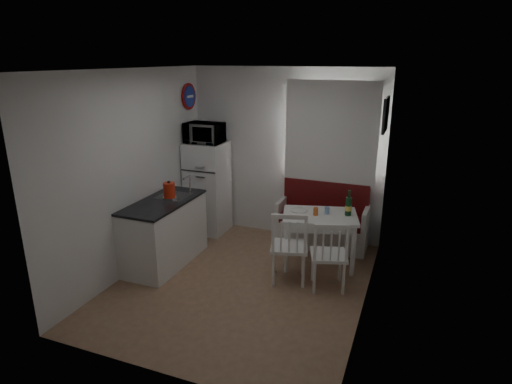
% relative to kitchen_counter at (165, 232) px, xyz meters
% --- Properties ---
extents(floor, '(3.00, 3.50, 0.02)m').
position_rel_kitchen_counter_xyz_m(floor, '(1.20, -0.16, -0.46)').
color(floor, '#8D634B').
rests_on(floor, ground).
extents(ceiling, '(3.00, 3.50, 0.02)m').
position_rel_kitchen_counter_xyz_m(ceiling, '(1.20, -0.16, 2.14)').
color(ceiling, white).
rests_on(ceiling, wall_back).
extents(wall_back, '(3.00, 0.02, 2.60)m').
position_rel_kitchen_counter_xyz_m(wall_back, '(1.20, 1.59, 0.84)').
color(wall_back, white).
rests_on(wall_back, floor).
extents(wall_front, '(3.00, 0.02, 2.60)m').
position_rel_kitchen_counter_xyz_m(wall_front, '(1.20, -1.91, 0.84)').
color(wall_front, white).
rests_on(wall_front, floor).
extents(wall_left, '(0.02, 3.50, 2.60)m').
position_rel_kitchen_counter_xyz_m(wall_left, '(-0.30, -0.16, 0.84)').
color(wall_left, white).
rests_on(wall_left, floor).
extents(wall_right, '(0.02, 3.50, 2.60)m').
position_rel_kitchen_counter_xyz_m(wall_right, '(2.70, -0.16, 0.84)').
color(wall_right, white).
rests_on(wall_right, floor).
extents(window, '(1.22, 0.06, 1.47)m').
position_rel_kitchen_counter_xyz_m(window, '(1.90, 1.56, 1.17)').
color(window, white).
rests_on(window, wall_back).
extents(curtain, '(1.35, 0.02, 1.50)m').
position_rel_kitchen_counter_xyz_m(curtain, '(1.90, 1.49, 1.22)').
color(curtain, white).
rests_on(curtain, wall_back).
extents(kitchen_counter, '(0.62, 1.32, 1.16)m').
position_rel_kitchen_counter_xyz_m(kitchen_counter, '(0.00, 0.00, 0.00)').
color(kitchen_counter, white).
rests_on(kitchen_counter, floor).
extents(wall_sign, '(0.03, 0.40, 0.40)m').
position_rel_kitchen_counter_xyz_m(wall_sign, '(-0.27, 1.29, 1.69)').
color(wall_sign, navy).
rests_on(wall_sign, wall_left).
extents(picture_frame, '(0.04, 0.52, 0.42)m').
position_rel_kitchen_counter_xyz_m(picture_frame, '(2.67, 0.94, 1.59)').
color(picture_frame, black).
rests_on(picture_frame, wall_right).
extents(bench, '(1.34, 0.52, 0.96)m').
position_rel_kitchen_counter_xyz_m(bench, '(1.87, 1.36, -0.14)').
color(bench, white).
rests_on(bench, floor).
extents(dining_table, '(1.12, 0.91, 0.73)m').
position_rel_kitchen_counter_xyz_m(dining_table, '(1.97, 0.71, 0.19)').
color(dining_table, white).
rests_on(dining_table, floor).
extents(chair_left, '(0.55, 0.54, 0.52)m').
position_rel_kitchen_counter_xyz_m(chair_left, '(1.72, 0.04, 0.14)').
color(chair_left, white).
rests_on(chair_left, floor).
extents(chair_right, '(0.53, 0.52, 0.49)m').
position_rel_kitchen_counter_xyz_m(chair_right, '(2.22, 0.04, 0.11)').
color(chair_right, white).
rests_on(chair_right, floor).
extents(fridge, '(0.59, 0.59, 1.46)m').
position_rel_kitchen_counter_xyz_m(fridge, '(0.02, 1.24, 0.28)').
color(fridge, white).
rests_on(fridge, floor).
extents(microwave, '(0.56, 0.38, 0.31)m').
position_rel_kitchen_counter_xyz_m(microwave, '(0.02, 1.19, 1.17)').
color(microwave, white).
rests_on(microwave, fridge).
extents(kettle, '(0.19, 0.19, 0.25)m').
position_rel_kitchen_counter_xyz_m(kettle, '(0.05, 0.09, 0.57)').
color(kettle, red).
rests_on(kettle, kitchen_counter).
extents(wine_bottle, '(0.09, 0.09, 0.35)m').
position_rel_kitchen_counter_xyz_m(wine_bottle, '(2.32, 0.81, 0.45)').
color(wine_bottle, '#133C1B').
rests_on(wine_bottle, dining_table).
extents(drinking_glass_orange, '(0.06, 0.06, 0.10)m').
position_rel_kitchen_counter_xyz_m(drinking_glass_orange, '(1.92, 0.66, 0.33)').
color(drinking_glass_orange, orange).
rests_on(drinking_glass_orange, dining_table).
extents(drinking_glass_blue, '(0.06, 0.06, 0.10)m').
position_rel_kitchen_counter_xyz_m(drinking_glass_blue, '(2.05, 0.76, 0.32)').
color(drinking_glass_blue, '#84AFE1').
rests_on(drinking_glass_blue, dining_table).
extents(plate, '(0.23, 0.23, 0.02)m').
position_rel_kitchen_counter_xyz_m(plate, '(1.67, 0.73, 0.28)').
color(plate, white).
rests_on(plate, dining_table).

